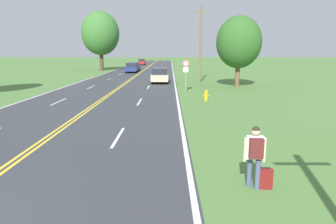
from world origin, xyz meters
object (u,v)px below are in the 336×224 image
at_px(suitcase, 264,179).
at_px(tree_behind_sign, 239,42).
at_px(car_dark_blue_hatchback_approaching, 132,67).
at_px(fire_hydrant, 206,95).
at_px(car_champagne_suv_nearest, 160,75).
at_px(traffic_sign, 186,68).
at_px(tree_mid_treeline, 100,33).
at_px(car_red_sedan_mid_far, 142,62).
at_px(car_dark_green_van_mid_near, 134,66).
at_px(hitchhiker_person, 255,151).

bearing_deg(suitcase, tree_behind_sign, -6.02).
bearing_deg(car_dark_blue_hatchback_approaching, fire_hydrant, -162.55).
height_order(fire_hydrant, car_champagne_suv_nearest, car_champagne_suv_nearest).
bearing_deg(traffic_sign, tree_mid_treeline, 114.74).
bearing_deg(car_red_sedan_mid_far, fire_hydrant, -170.24).
height_order(suitcase, fire_hydrant, fire_hydrant).
bearing_deg(car_dark_green_van_mid_near, hitchhiker_person, -170.21).
xyz_separation_m(car_champagne_suv_nearest, car_dark_blue_hatchback_approaching, (-5.43, 17.12, -0.02)).
bearing_deg(car_dark_blue_hatchback_approaching, tree_mid_treeline, 47.33).
height_order(suitcase, car_dark_green_van_mid_near, car_dark_green_van_mid_near).
distance_m(hitchhiker_person, tree_mid_treeline, 53.27).
relative_size(traffic_sign, car_dark_green_van_mid_near, 0.59).
height_order(car_champagne_suv_nearest, car_red_sedan_mid_far, car_champagne_suv_nearest).
distance_m(hitchhiker_person, fire_hydrant, 14.54).
bearing_deg(traffic_sign, hitchhiker_person, -87.68).
distance_m(suitcase, car_champagne_suv_nearest, 27.75).
distance_m(traffic_sign, tree_mid_treeline, 34.95).
height_order(traffic_sign, tree_behind_sign, tree_behind_sign).
height_order(suitcase, traffic_sign, traffic_sign).
xyz_separation_m(hitchhiker_person, car_dark_green_van_mid_near, (-8.93, 50.23, -0.16)).
distance_m(suitcase, tree_behind_sign, 23.89).
relative_size(fire_hydrant, car_champagne_suv_nearest, 0.16).
xyz_separation_m(tree_mid_treeline, car_dark_green_van_mid_near, (6.34, -0.47, -6.05)).
bearing_deg(car_red_sedan_mid_far, car_champagne_suv_nearest, -172.11).
bearing_deg(car_champagne_suv_nearest, tree_mid_treeline, -152.66).
xyz_separation_m(suitcase, car_red_sedan_mid_far, (-10.12, 75.71, 0.54)).
bearing_deg(car_dark_blue_hatchback_approaching, car_champagne_suv_nearest, -162.00).
bearing_deg(suitcase, tree_mid_treeline, 21.73).
relative_size(suitcase, tree_mid_treeline, 0.05).
bearing_deg(fire_hydrant, tree_behind_sign, 64.11).
bearing_deg(tree_behind_sign, fire_hydrant, -115.89).
bearing_deg(car_dark_blue_hatchback_approaching, car_red_sedan_mid_far, 2.42).
distance_m(car_dark_green_van_mid_near, car_red_sedan_mid_far, 25.47).
height_order(fire_hydrant, traffic_sign, traffic_sign).
height_order(car_champagne_suv_nearest, car_dark_blue_hatchback_approaching, car_champagne_suv_nearest).
xyz_separation_m(hitchhiker_person, car_red_sedan_mid_far, (-9.85, 75.68, -0.21)).
xyz_separation_m(car_dark_blue_hatchback_approaching, car_red_sedan_mid_far, (-1.10, 31.08, -0.07)).
bearing_deg(car_champagne_suv_nearest, car_dark_green_van_mid_near, -166.03).
bearing_deg(hitchhiker_person, car_champagne_suv_nearest, 11.58).
distance_m(tree_mid_treeline, car_red_sedan_mid_far, 26.28).
bearing_deg(fire_hydrant, tree_mid_treeline, 113.53).
bearing_deg(traffic_sign, car_dark_blue_hatchback_approaching, 107.45).
height_order(traffic_sign, car_champagne_suv_nearest, traffic_sign).
relative_size(hitchhiker_person, tree_behind_sign, 0.24).
relative_size(suitcase, car_champagne_suv_nearest, 0.13).
relative_size(hitchhiker_person, tree_mid_treeline, 0.15).
xyz_separation_m(car_dark_green_van_mid_near, car_red_sedan_mid_far, (-0.92, 25.46, -0.05)).
bearing_deg(tree_behind_sign, car_dark_green_van_mid_near, 116.58).
height_order(traffic_sign, car_red_sedan_mid_far, traffic_sign).
xyz_separation_m(suitcase, tree_mid_treeline, (-15.54, 50.72, 6.63)).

